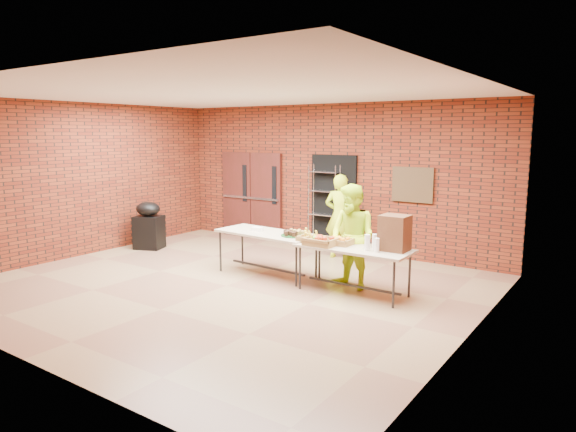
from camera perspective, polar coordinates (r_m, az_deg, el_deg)
The scene contains 19 objects.
room at distance 8.53m, azimuth -7.06°, elevation 2.65°, with size 8.08×7.08×3.28m.
double_doors at distance 12.61m, azimuth -4.08°, elevation 2.29°, with size 1.78×0.12×2.10m.
dark_doorway at distance 11.34m, azimuth 5.08°, elevation 1.49°, with size 1.10×0.06×2.10m, color black.
bronze_plaque at distance 10.51m, azimuth 13.67°, elevation 3.40°, with size 0.85×0.04×0.70m, color #45331B.
wire_rack at distance 11.32m, azimuth 4.02°, elevation 0.94°, with size 0.69×0.23×1.89m, color #B4B3BB, non-canonical shape.
table_left at distance 9.31m, azimuth -2.34°, elevation -2.20°, with size 1.97×0.92×0.79m.
table_right at distance 8.28m, azimuth 7.32°, elevation -3.87°, with size 1.86×0.78×0.76m.
basket_bananas at distance 8.57m, azimuth 2.53°, elevation -2.55°, with size 0.40×0.31×0.13m.
basket_oranges at distance 8.41m, azimuth 5.72°, elevation -2.80°, with size 0.41×0.32×0.13m.
basket_apples at distance 8.34m, azimuth 3.68°, elevation -2.79°, with size 0.50×0.39×0.16m.
muffin_tray at distance 8.94m, azimuth 0.62°, elevation -1.91°, with size 0.45×0.45×0.11m.
napkin_box at distance 9.45m, azimuth -3.45°, elevation -1.43°, with size 0.20×0.13×0.07m, color white.
coffee_dispenser at distance 8.08m, azimuth 11.77°, elevation -1.84°, with size 0.42×0.38×0.55m, color #50331B.
cup_stack_front at distance 8.04m, azimuth 8.80°, elevation -2.93°, with size 0.08×0.08×0.25m, color white.
cup_stack_mid at distance 7.94m, azimuth 9.85°, elevation -3.21°, with size 0.07×0.07×0.22m, color white.
cup_stack_back at distance 8.15m, azimuth 9.61°, elevation -2.82°, with size 0.08×0.08×0.24m, color white.
covered_grill at distance 11.88m, azimuth -15.21°, elevation -1.00°, with size 0.72×0.67×1.06m.
volunteer_woman at distance 10.59m, azimuth 5.79°, elevation -0.04°, with size 0.64×0.42×1.75m, color #CDF91B.
volunteer_man at distance 8.51m, azimuth 7.16°, elevation -2.33°, with size 0.85×0.66×1.74m, color #CDF91B.
Camera 1 is at (5.64, -6.32, 2.56)m, focal length 32.00 mm.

